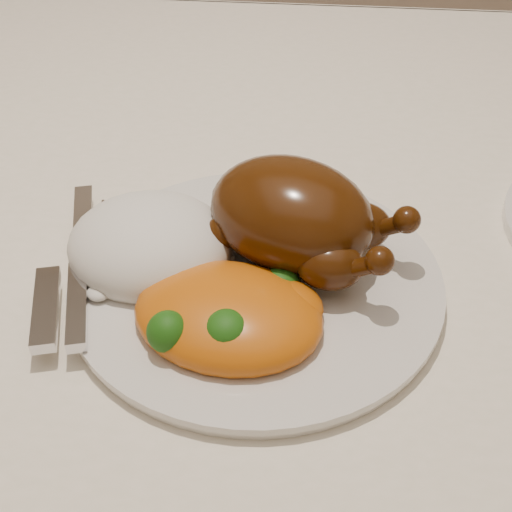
{
  "coord_description": "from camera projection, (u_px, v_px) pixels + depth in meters",
  "views": [
    {
      "loc": [
        0.06,
        -0.47,
        1.14
      ],
      "look_at": [
        0.02,
        -0.07,
        0.8
      ],
      "focal_mm": 50.0,
      "sensor_mm": 36.0,
      "label": 1
    }
  ],
  "objects": [
    {
      "name": "cutlery",
      "position": [
        72.0,
        281.0,
        0.52
      ],
      "size": [
        0.06,
        0.19,
        0.01
      ],
      "rotation": [
        0.0,
        0.0,
        0.26
      ],
      "color": "#BCBCC3",
      "rests_on": "dinner_plate"
    },
    {
      "name": "roast_chicken",
      "position": [
        295.0,
        216.0,
        0.53
      ],
      "size": [
        0.17,
        0.14,
        0.08
      ],
      "rotation": [
        0.0,
        0.0,
        -0.42
      ],
      "color": "#432207",
      "rests_on": "dinner_plate"
    },
    {
      "name": "dining_table",
      "position": [
        240.0,
        315.0,
        0.66
      ],
      "size": [
        1.6,
        0.9,
        0.76
      ],
      "color": "brown",
      "rests_on": "floor"
    },
    {
      "name": "tablecloth",
      "position": [
        239.0,
        255.0,
        0.62
      ],
      "size": [
        1.73,
        1.03,
        0.18
      ],
      "color": "white",
      "rests_on": "dining_table"
    },
    {
      "name": "dinner_plate",
      "position": [
        256.0,
        282.0,
        0.54
      ],
      "size": [
        0.28,
        0.28,
        0.01
      ],
      "primitive_type": "cylinder",
      "rotation": [
        0.0,
        0.0,
        0.03
      ],
      "color": "silver",
      "rests_on": "tablecloth"
    },
    {
      "name": "mac_and_cheese",
      "position": [
        233.0,
        314.0,
        0.49
      ],
      "size": [
        0.15,
        0.12,
        0.05
      ],
      "rotation": [
        0.0,
        0.0,
        -0.18
      ],
      "color": "orange",
      "rests_on": "dinner_plate"
    },
    {
      "name": "rice_mound",
      "position": [
        151.0,
        246.0,
        0.54
      ],
      "size": [
        0.13,
        0.12,
        0.07
      ],
      "rotation": [
        0.0,
        0.0,
        -0.01
      ],
      "color": "white",
      "rests_on": "dinner_plate"
    }
  ]
}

